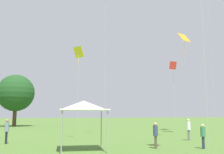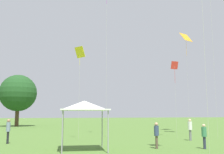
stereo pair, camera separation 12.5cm
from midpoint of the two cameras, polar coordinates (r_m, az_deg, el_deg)
person_standing_0 at (r=21.51m, az=-21.50°, el=-10.39°), size 0.41×0.41×1.82m
person_standing_1 at (r=18.16m, az=19.60°, el=-11.60°), size 0.39×0.39×1.57m
person_standing_3 at (r=17.50m, az=9.86°, el=-11.87°), size 0.34×0.34×1.66m
person_standing_4 at (r=23.42m, az=16.77°, el=-10.48°), size 0.48×0.48×1.79m
canopy_tent at (r=16.47m, az=-5.82°, el=-6.28°), size 3.18×3.18×3.02m
kite_0 at (r=26.37m, az=13.60°, el=1.93°), size 0.79×0.30×7.31m
kite_2 at (r=23.60m, az=-6.87°, el=4.97°), size 0.90×1.05×8.14m
kite_3 at (r=28.61m, az=-1.04°, el=16.43°), size 0.66×0.82×15.49m
kite_5 at (r=35.48m, az=15.90°, el=7.97°), size 1.72×1.38×12.63m
distant_tree_1 at (r=50.53m, az=-19.69°, el=-3.31°), size 6.63×6.63×9.31m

